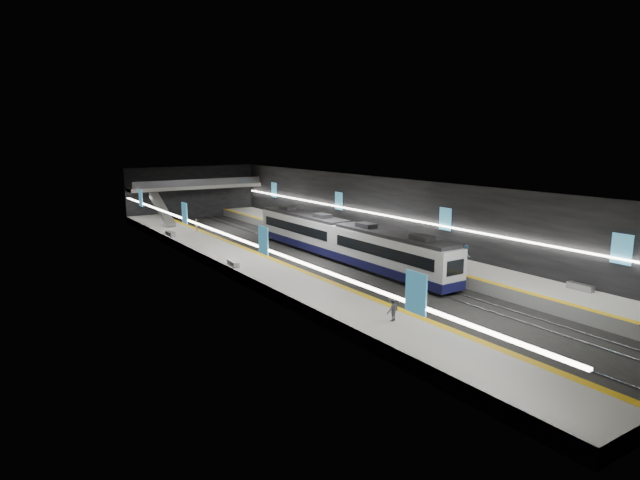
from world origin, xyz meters
TOP-DOWN VIEW (x-y plane):
  - ground at (0.00, 0.00)m, footprint 70.00×70.00m
  - ceiling at (0.00, 0.00)m, footprint 20.00×70.00m
  - wall_left at (-10.00, 0.00)m, footprint 0.04×70.00m
  - wall_right at (10.00, 0.00)m, footprint 0.04×70.00m
  - wall_back at (0.00, 35.00)m, footprint 20.00×0.04m
  - platform_left at (-7.50, 0.00)m, footprint 5.00×70.00m
  - tile_surface_left at (-7.50, 0.00)m, footprint 5.00×70.00m
  - tactile_strip_left at (-5.30, 0.00)m, footprint 0.60×70.00m
  - platform_right at (7.50, 0.00)m, footprint 5.00×70.00m
  - tile_surface_right at (7.50, 0.00)m, footprint 5.00×70.00m
  - tactile_strip_right at (5.30, 0.00)m, footprint 0.60×70.00m
  - rails at (-0.00, 0.00)m, footprint 6.52×70.00m
  - train at (2.50, -1.29)m, footprint 2.69×30.04m
  - ad_posters at (-0.00, 1.00)m, footprint 19.94×53.50m
  - cove_light_left at (-9.80, 0.00)m, footprint 0.25×68.60m
  - cove_light_right at (9.80, 0.00)m, footprint 0.25×68.60m
  - mezzanine_bridge at (0.00, 32.93)m, footprint 20.00×3.00m
  - escalator at (-7.50, 26.00)m, footprint 1.20×7.50m
  - bench_left_near at (-9.50, -1.16)m, footprint 0.70×1.98m
  - bench_left_far at (-9.50, 16.55)m, footprint 0.59×1.97m
  - bench_right_near at (9.21, -22.64)m, footprint 0.58×2.00m
  - bench_right_far at (8.65, 13.11)m, footprint 0.74×1.72m
  - passenger_right_a at (6.82, 1.70)m, footprint 0.52×0.66m
  - passenger_right_b at (7.74, -12.73)m, footprint 1.19×1.19m
  - passenger_left_a at (-6.00, 17.41)m, footprint 0.50×0.98m
  - passenger_left_b at (-7.18, -20.13)m, footprint 1.14×0.81m

SIDE VIEW (x-z plane):
  - ground at x=0.00m, z-range 0.00..0.00m
  - rails at x=0.00m, z-range 0.00..0.12m
  - platform_left at x=-7.50m, z-range 0.00..1.00m
  - platform_right at x=7.50m, z-range 0.00..1.00m
  - tile_surface_left at x=-7.50m, z-range 1.00..1.02m
  - tile_surface_right at x=7.50m, z-range 1.00..1.02m
  - tactile_strip_left at x=-5.30m, z-range 1.01..1.03m
  - tactile_strip_right at x=5.30m, z-range 1.01..1.03m
  - bench_right_far at x=8.65m, z-range 1.00..1.41m
  - bench_left_near at x=-9.50m, z-range 1.00..1.48m
  - bench_left_far at x=-9.50m, z-range 1.00..1.48m
  - bench_right_near at x=9.21m, z-range 1.00..1.49m
  - passenger_left_b at x=-7.18m, z-range 1.00..2.59m
  - passenger_right_a at x=6.82m, z-range 1.00..2.59m
  - passenger_left_a at x=-6.00m, z-range 1.00..2.61m
  - passenger_right_b at x=7.74m, z-range 1.00..2.95m
  - train at x=2.50m, z-range 0.40..4.00m
  - escalator at x=-7.50m, z-range 0.94..4.86m
  - cove_light_left at x=-9.80m, z-range 3.74..3.86m
  - cove_light_right at x=9.80m, z-range 3.74..3.86m
  - wall_left at x=-10.00m, z-range 0.00..8.00m
  - wall_right at x=10.00m, z-range 0.00..8.00m
  - wall_back at x=0.00m, z-range 0.00..8.00m
  - ad_posters at x=0.00m, z-range 3.40..5.60m
  - mezzanine_bridge at x=0.00m, z-range 4.29..5.79m
  - ceiling at x=0.00m, z-range 7.98..8.02m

